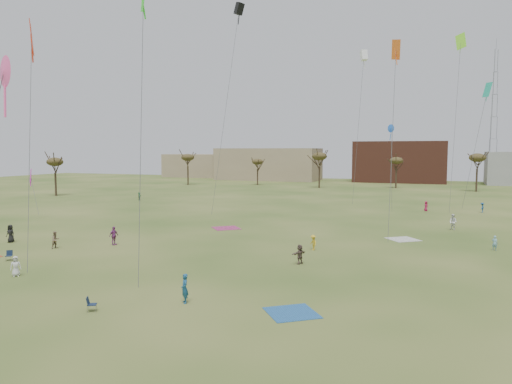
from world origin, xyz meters
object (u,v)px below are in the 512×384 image
(flyer_near_left, at_px, (16,266))
(camp_chair_left, at_px, (9,258))
(flyer_near_right, at_px, (185,288))
(camp_chair_center, at_px, (92,307))
(radio_tower, at_px, (493,116))

(flyer_near_left, relative_size, camp_chair_left, 1.76)
(flyer_near_left, distance_m, flyer_near_right, 15.04)
(camp_chair_center, relative_size, radio_tower, 0.02)
(camp_chair_left, relative_size, radio_tower, 0.02)
(flyer_near_left, xyz_separation_m, radio_tower, (43.35, 128.58, 18.45))
(flyer_near_left, relative_size, radio_tower, 0.04)
(flyer_near_right, distance_m, camp_chair_center, 5.50)
(camp_chair_left, bearing_deg, radio_tower, 36.88)
(flyer_near_left, distance_m, camp_chair_left, 6.03)
(flyer_near_right, height_order, radio_tower, radio_tower)
(camp_chair_left, xyz_separation_m, radio_tower, (48.10, 124.90, 18.95))
(camp_chair_left, height_order, camp_chair_center, same)
(flyer_near_left, xyz_separation_m, camp_chair_center, (10.67, -4.46, -0.50))
(camp_chair_left, distance_m, camp_chair_center, 17.44)
(camp_chair_left, distance_m, radio_tower, 135.18)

